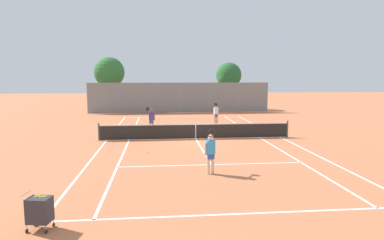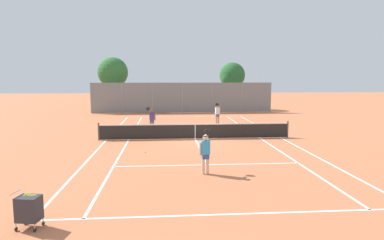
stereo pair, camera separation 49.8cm
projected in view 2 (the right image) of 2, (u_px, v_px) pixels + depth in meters
name	position (u px, v px, depth m)	size (l,w,h in m)	color
ground_plane	(195.00, 139.00, 21.50)	(120.00, 120.00, 0.00)	#C67047
court_line_markings	(195.00, 139.00, 21.50)	(11.10, 23.90, 0.01)	white
tennis_net	(195.00, 131.00, 21.43)	(12.00, 0.10, 1.07)	#474C47
ball_cart	(29.00, 208.00, 8.77)	(0.70, 0.59, 0.96)	#2D2D33
player_near_side	(205.00, 151.00, 13.64)	(0.55, 0.83, 1.77)	beige
player_far_left	(152.00, 118.00, 24.37)	(0.64, 0.75, 1.77)	#936B4C
player_far_right	(217.00, 113.00, 27.99)	(0.53, 0.84, 1.77)	tan
loose_tennis_ball_0	(145.00, 152.00, 17.57)	(0.07, 0.07, 0.07)	#D1DB33
loose_tennis_ball_1	(153.00, 117.00, 32.40)	(0.07, 0.07, 0.07)	#D1DB33
loose_tennis_ball_2	(128.00, 128.00, 25.83)	(0.07, 0.07, 0.07)	#D1DB33
loose_tennis_ball_3	(244.00, 121.00, 29.63)	(0.07, 0.07, 0.07)	#D1DB33
back_fence	(183.00, 98.00, 36.74)	(19.46, 0.08, 3.25)	gray
tree_behind_left	(112.00, 73.00, 38.43)	(3.39, 3.39, 6.04)	brown
tree_behind_right	(232.00, 76.00, 40.75)	(3.04, 3.04, 5.55)	brown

